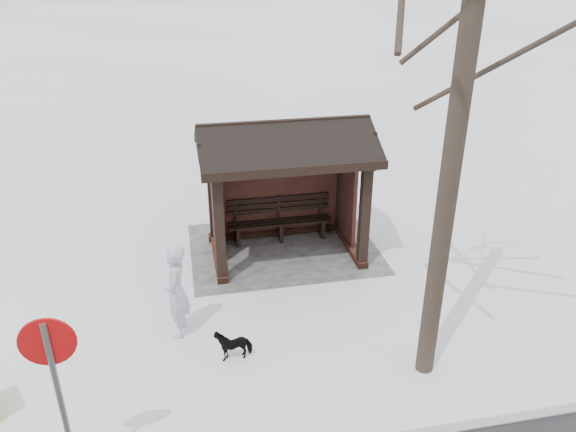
% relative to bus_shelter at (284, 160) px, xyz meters
% --- Properties ---
extents(ground, '(120.00, 120.00, 0.00)m').
position_rel_bus_shelter_xyz_m(ground, '(0.00, 0.16, -2.17)').
color(ground, white).
rests_on(ground, ground).
extents(trampled_patch, '(4.20, 3.20, 0.02)m').
position_rel_bus_shelter_xyz_m(trampled_patch, '(0.00, -0.04, -2.16)').
color(trampled_patch, gray).
rests_on(trampled_patch, ground).
extents(bus_shelter, '(3.60, 2.40, 3.09)m').
position_rel_bus_shelter_xyz_m(bus_shelter, '(0.00, 0.00, 0.00)').
color(bus_shelter, '#331B12').
rests_on(bus_shelter, ground).
extents(pedestrian, '(0.48, 0.68, 1.74)m').
position_rel_bus_shelter_xyz_m(pedestrian, '(2.40, 2.61, -1.30)').
color(pedestrian, '#AFA0BC').
rests_on(pedestrian, ground).
extents(dog, '(0.64, 0.33, 0.52)m').
position_rel_bus_shelter_xyz_m(dog, '(1.53, 3.44, -1.90)').
color(dog, black).
rests_on(dog, ground).
extents(road_sign, '(0.65, 0.09, 2.54)m').
position_rel_bus_shelter_xyz_m(road_sign, '(3.79, 5.44, -0.35)').
color(road_sign, slate).
rests_on(road_sign, ground).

